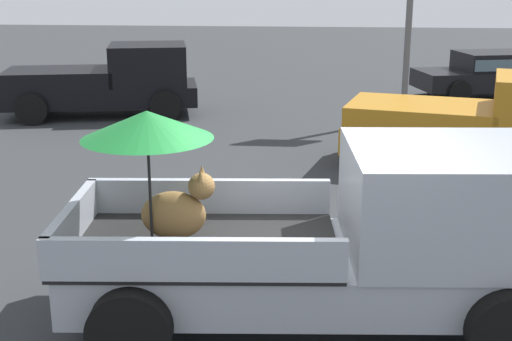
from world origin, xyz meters
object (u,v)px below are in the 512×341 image
pickup_truck_main (351,234)px  pickup_truck_red (110,81)px  pickup_truck_far (489,125)px  parked_sedan_near (492,72)px

pickup_truck_main → pickup_truck_red: pickup_truck_main is taller
pickup_truck_red → pickup_truck_far: 9.55m
pickup_truck_main → parked_sedan_near: (4.68, 13.95, -0.23)m
pickup_truck_far → parked_sedan_near: size_ratio=1.11×
pickup_truck_main → pickup_truck_far: bearing=60.8°
pickup_truck_far → parked_sedan_near: (1.91, 7.97, -0.13)m
pickup_truck_far → parked_sedan_near: pickup_truck_far is taller
pickup_truck_main → pickup_truck_red: size_ratio=1.02×
pickup_truck_main → pickup_truck_red: (-5.68, 10.43, -0.10)m
pickup_truck_far → pickup_truck_red: bearing=165.8°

